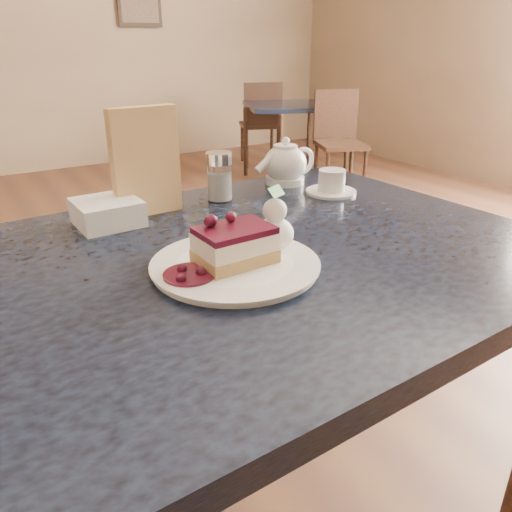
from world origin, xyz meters
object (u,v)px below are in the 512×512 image
dessert_plate (235,265)px  cheesecake_slice (235,245)px  main_table (221,299)px  bg_table_far_right (295,170)px  tea_set (294,168)px

dessert_plate → cheesecake_slice: bearing=0.0°
dessert_plate → cheesecake_slice: cheesecake_slice is taller
main_table → bg_table_far_right: size_ratio=0.83×
tea_set → cheesecake_slice: bearing=-136.7°
tea_set → dessert_plate: bearing=-136.7°
tea_set → main_table: bearing=-141.1°
bg_table_far_right → cheesecake_slice: bearing=-105.8°
main_table → cheesecake_slice: 0.14m
dessert_plate → bg_table_far_right: bearing=51.7°
main_table → tea_set: bearing=37.1°
main_table → dessert_plate: bearing=-90.0°
main_table → dessert_plate: size_ratio=4.59×
main_table → cheesecake_slice: bearing=-90.0°
dessert_plate → tea_set: bearing=43.3°
cheesecake_slice → tea_set: (0.42, 0.40, 0.00)m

